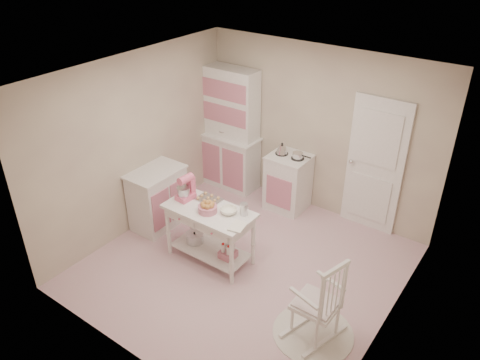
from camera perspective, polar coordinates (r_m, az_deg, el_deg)
name	(u,v)px	position (r m, az deg, el deg)	size (l,w,h in m)	color
room_shell	(245,157)	(5.52, 0.66, 2.81)	(3.84, 3.84, 2.62)	pink
door	(375,166)	(6.94, 16.12, 1.66)	(0.82, 0.05, 2.04)	white
hutch	(229,129)	(7.79, -1.37, 6.18)	(1.06, 0.50, 2.08)	white
stove	(288,182)	(7.43, 5.88, -0.24)	(0.62, 0.57, 0.92)	white
base_cabinet	(158,198)	(7.08, -9.99, -2.19)	(0.54, 0.84, 0.92)	white
lace_rug	(313,333)	(5.64, 8.89, -17.93)	(0.92, 0.92, 0.01)	white
rocking_chair	(317,297)	(5.26, 9.36, -13.91)	(0.48, 0.72, 1.10)	white
work_table	(210,234)	(6.33, -3.68, -6.64)	(1.20, 0.60, 0.80)	white
stand_mixer	(185,188)	(6.27, -6.72, -0.98)	(0.20, 0.28, 0.34)	#ED648A
cookie_tray	(209,199)	(6.30, -3.83, -2.38)	(0.34, 0.24, 0.02)	silver
bread_basket	(208,209)	(6.04, -3.97, -3.52)	(0.25, 0.25, 0.09)	#CB748C
mixing_bowl	(229,211)	(6.00, -1.40, -3.80)	(0.22, 0.22, 0.07)	white
metal_pitcher	(244,209)	(5.94, 0.45, -3.60)	(0.10, 0.10, 0.17)	silver
recipe_book	(231,225)	(5.79, -1.08, -5.47)	(0.18, 0.24, 0.02)	white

